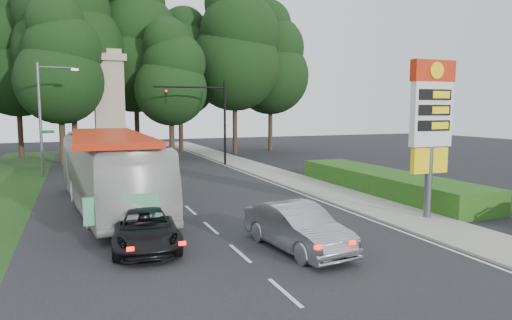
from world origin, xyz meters
name	(u,v)px	position (x,y,z in m)	size (l,w,h in m)	color
ground	(245,259)	(0.00, 0.00, 0.00)	(120.00, 120.00, 0.00)	black
road_surface	(172,194)	(0.00, 12.00, 0.01)	(14.00, 80.00, 0.02)	black
sidewalk_right	(305,184)	(8.50, 12.00, 0.06)	(3.00, 80.00, 0.12)	gray
hedge	(384,182)	(11.50, 8.00, 0.60)	(3.00, 14.00, 1.20)	#224612
gas_station_pylon	(431,117)	(9.20, 1.99, 4.45)	(2.10, 0.45, 6.85)	#59595E
traffic_signal_mast	(210,111)	(5.68, 24.00, 4.67)	(6.10, 0.35, 7.20)	black
streetlight_signs	(43,114)	(-6.99, 22.01, 4.44)	(2.75, 0.98, 8.00)	#59595E
monument	(109,106)	(-2.00, 30.00, 5.10)	(3.00, 3.00, 10.05)	tan
tree_west_near	(16,55)	(-10.00, 37.00, 10.02)	(8.40, 8.40, 16.50)	#2D2116
tree_center_left	(70,30)	(-5.00, 33.00, 12.02)	(10.08, 10.08, 19.80)	#2D2116
tree_center_right	(135,47)	(1.00, 35.00, 11.02)	(9.24, 9.24, 18.15)	#2D2116
tree_east_near	(180,64)	(6.00, 37.00, 9.68)	(8.12, 8.12, 15.95)	#2D2116
tree_east_mid	(235,46)	(11.00, 33.00, 11.35)	(9.52, 9.52, 18.70)	#2D2116
tree_far_east	(271,60)	(16.00, 35.00, 10.35)	(8.68, 8.68, 17.05)	#2D2116
tree_monument_left	(59,63)	(-6.00, 29.00, 8.68)	(7.28, 7.28, 14.30)	#2D2116
tree_monument_right	(171,74)	(3.50, 29.50, 8.01)	(6.72, 6.72, 13.20)	#2D2116
transit_bus	(109,172)	(-3.50, 9.33, 1.82)	(3.06, 13.06, 3.64)	silver
sedan_silver	(297,227)	(1.98, 0.19, 0.79)	(1.67, 4.78, 1.58)	#95979C
suv_charcoal	(145,229)	(-2.80, 2.43, 0.66)	(2.19, 4.76, 1.32)	black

